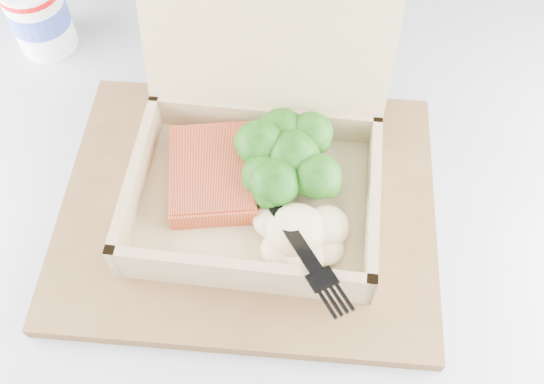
# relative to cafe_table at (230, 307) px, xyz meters

# --- Properties ---
(floor) EXTENTS (4.00, 4.00, 0.00)m
(floor) POSITION_rel_cafe_table_xyz_m (0.27, 0.63, -0.54)
(floor) COLOR #9A9AA0
(floor) RESTS_ON ground
(cafe_table) EXTENTS (0.81, 0.81, 0.73)m
(cafe_table) POSITION_rel_cafe_table_xyz_m (0.00, 0.00, 0.00)
(cafe_table) COLOR black
(cafe_table) RESTS_ON floor
(serving_tray) EXTENTS (0.39, 0.32, 0.02)m
(serving_tray) POSITION_rel_cafe_table_xyz_m (0.03, 0.04, 0.19)
(serving_tray) COLOR brown
(serving_tray) RESTS_ON cafe_table
(takeout_container) EXTENTS (0.26, 0.25, 0.23)m
(takeout_container) POSITION_rel_cafe_table_xyz_m (0.04, 0.07, 0.26)
(takeout_container) COLOR tan
(takeout_container) RESTS_ON serving_tray
(salmon_fillet) EXTENTS (0.10, 0.12, 0.02)m
(salmon_fillet) POSITION_rel_cafe_table_xyz_m (-0.01, 0.06, 0.22)
(salmon_fillet) COLOR #D25729
(salmon_fillet) RESTS_ON takeout_container
(broccoli_pile) EXTENTS (0.12, 0.12, 0.04)m
(broccoli_pile) POSITION_rel_cafe_table_xyz_m (0.07, 0.07, 0.24)
(broccoli_pile) COLOR #2A781A
(broccoli_pile) RESTS_ON takeout_container
(mashed_potatoes) EXTENTS (0.09, 0.08, 0.03)m
(mashed_potatoes) POSITION_rel_cafe_table_xyz_m (0.08, -0.01, 0.23)
(mashed_potatoes) COLOR #FAE3A1
(mashed_potatoes) RESTS_ON takeout_container
(plastic_fork) EXTENTS (0.10, 0.16, 0.03)m
(plastic_fork) POSITION_rel_cafe_table_xyz_m (0.06, 0.01, 0.24)
(plastic_fork) COLOR black
(plastic_fork) RESTS_ON mashed_potatoes
(paper_cup) EXTENTS (0.07, 0.07, 0.09)m
(paper_cup) POSITION_rel_cafe_table_xyz_m (-0.24, 0.27, 0.24)
(paper_cup) COLOR white
(paper_cup) RESTS_ON cafe_table
(receipt) EXTENTS (0.08, 0.14, 0.00)m
(receipt) POSITION_rel_cafe_table_xyz_m (0.02, 0.24, 0.19)
(receipt) COLOR white
(receipt) RESTS_ON cafe_table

